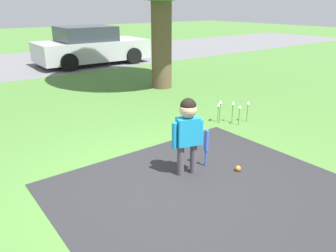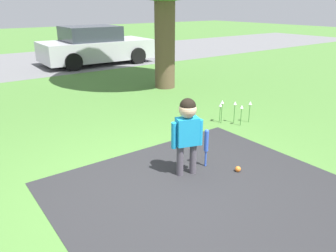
{
  "view_description": "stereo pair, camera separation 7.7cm",
  "coord_description": "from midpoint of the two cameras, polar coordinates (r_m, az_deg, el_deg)",
  "views": [
    {
      "loc": [
        -1.97,
        -2.82,
        2.07
      ],
      "look_at": [
        0.51,
        0.42,
        0.54
      ],
      "focal_mm": 35.0,
      "sensor_mm": 36.0,
      "label": 1
    },
    {
      "loc": [
        -1.91,
        -2.86,
        2.07
      ],
      "look_at": [
        0.51,
        0.42,
        0.54
      ],
      "focal_mm": 35.0,
      "sensor_mm": 36.0,
      "label": 2
    }
  ],
  "objects": [
    {
      "name": "sports_ball",
      "position": [
        4.42,
        11.61,
        -7.25
      ],
      "size": [
        0.08,
        0.08,
        0.08
      ],
      "color": "orange",
      "rests_on": "ground"
    },
    {
      "name": "parked_car",
      "position": [
        12.46,
        -13.49,
        13.32
      ],
      "size": [
        3.93,
        2.07,
        1.33
      ],
      "rotation": [
        0.0,
        0.0,
        -0.03
      ],
      "color": "#B7B7BC",
      "rests_on": "ground"
    },
    {
      "name": "flower_bed",
      "position": [
        6.07,
        10.71,
        3.55
      ],
      "size": [
        0.51,
        0.43,
        0.44
      ],
      "color": "#38702D",
      "rests_on": "ground"
    },
    {
      "name": "child",
      "position": [
        4.02,
        2.92,
        -0.04
      ],
      "size": [
        0.4,
        0.23,
        1.01
      ],
      "rotation": [
        0.0,
        0.0,
        -0.32
      ],
      "color": "#4C4751",
      "rests_on": "ground"
    },
    {
      "name": "ground_plane",
      "position": [
        4.01,
        -2.72,
        -10.51
      ],
      "size": [
        60.0,
        60.0,
        0.0
      ],
      "primitive_type": "plane",
      "color": "#477533"
    },
    {
      "name": "baseball_bat",
      "position": [
        4.36,
        6.2,
        -2.85
      ],
      "size": [
        0.06,
        0.06,
        0.54
      ],
      "color": "blue",
      "rests_on": "ground"
    }
  ]
}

